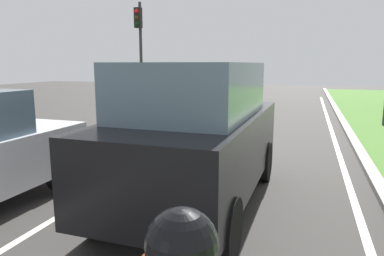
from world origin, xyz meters
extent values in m
plane|color=#383533|center=(0.00, 14.00, 0.00)|extent=(60.00, 60.00, 0.00)
cube|color=silver|center=(-0.70, 14.00, 0.00)|extent=(0.12, 32.00, 0.01)
cube|color=silver|center=(3.60, 14.00, 0.00)|extent=(0.12, 32.00, 0.01)
cube|color=#9E9B93|center=(4.10, 14.00, 0.06)|extent=(0.24, 48.00, 0.12)
cube|color=black|center=(1.12, 9.24, 0.93)|extent=(1.98, 4.53, 1.10)
cube|color=slate|center=(1.12, 9.10, 1.88)|extent=(1.75, 2.73, 0.80)
cylinder|color=black|center=(0.28, 10.79, 0.38)|extent=(0.23, 0.76, 0.76)
cylinder|color=black|center=(2.03, 10.76, 0.38)|extent=(0.23, 0.76, 0.76)
cylinder|color=black|center=(0.22, 7.73, 0.38)|extent=(0.23, 0.76, 0.76)
cylinder|color=black|center=(1.97, 7.70, 0.38)|extent=(0.23, 0.76, 0.76)
cylinder|color=black|center=(-1.36, 9.05, 0.32)|extent=(0.23, 0.64, 0.64)
sphere|color=black|center=(2.36, 5.08, 1.60)|extent=(0.28, 0.28, 0.28)
cylinder|color=#2D2D2D|center=(-4.84, 19.40, 2.53)|extent=(0.14, 0.14, 5.07)
cube|color=black|center=(-4.84, 19.20, 4.35)|extent=(0.32, 0.24, 0.90)
sphere|color=red|center=(-4.84, 19.07, 4.63)|extent=(0.20, 0.20, 0.20)
sphere|color=#382B0C|center=(-4.84, 19.07, 4.35)|extent=(0.20, 0.20, 0.20)
sphere|color=black|center=(-4.84, 19.07, 4.07)|extent=(0.20, 0.20, 0.20)
camera|label=1|loc=(2.78, 3.93, 2.26)|focal=33.22mm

